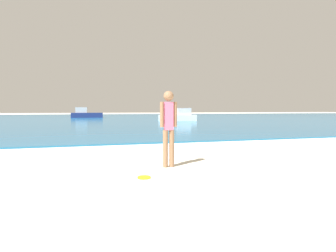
{
  "coord_description": "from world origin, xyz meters",
  "views": [
    {
      "loc": [
        -1.97,
        1.22,
        1.33
      ],
      "look_at": [
        -0.12,
        8.05,
        0.87
      ],
      "focal_mm": 28.14,
      "sensor_mm": 36.0,
      "label": 1
    }
  ],
  "objects_px": {
    "boat_near": "(179,116)",
    "boat_far": "(86,114)",
    "frisbee": "(144,177)",
    "person_standing": "(169,124)"
  },
  "relations": [
    {
      "from": "frisbee",
      "to": "boat_near",
      "type": "height_order",
      "value": "boat_near"
    },
    {
      "from": "frisbee",
      "to": "boat_far",
      "type": "height_order",
      "value": "boat_far"
    },
    {
      "from": "frisbee",
      "to": "boat_near",
      "type": "distance_m",
      "value": 23.87
    },
    {
      "from": "person_standing",
      "to": "boat_far",
      "type": "bearing_deg",
      "value": -87.12
    },
    {
      "from": "person_standing",
      "to": "frisbee",
      "type": "xyz_separation_m",
      "value": [
        -0.71,
        -0.82,
        -0.98
      ]
    },
    {
      "from": "person_standing",
      "to": "boat_near",
      "type": "xyz_separation_m",
      "value": [
        7.1,
        21.73,
        -0.45
      ]
    },
    {
      "from": "person_standing",
      "to": "frisbee",
      "type": "relative_size",
      "value": 6.83
    },
    {
      "from": "boat_near",
      "to": "boat_far",
      "type": "distance_m",
      "value": 17.31
    },
    {
      "from": "boat_far",
      "to": "boat_near",
      "type": "bearing_deg",
      "value": -53.66
    },
    {
      "from": "frisbee",
      "to": "boat_far",
      "type": "xyz_separation_m",
      "value": [
        -2.45,
        36.48,
        0.58
      ]
    }
  ]
}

